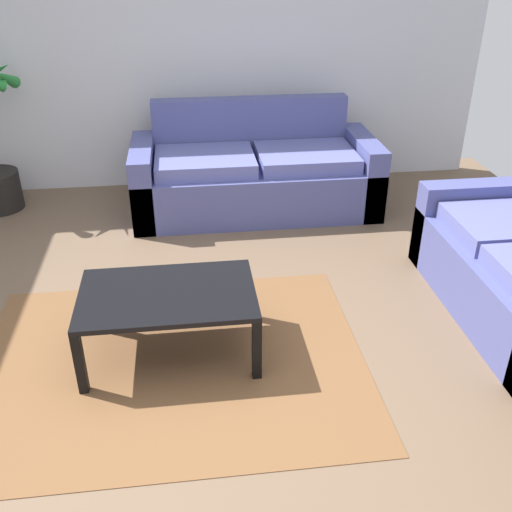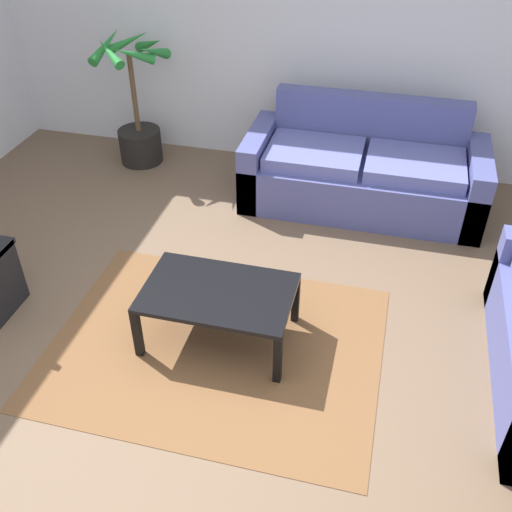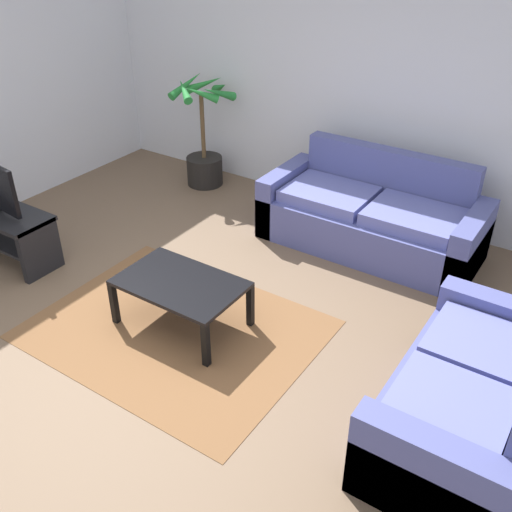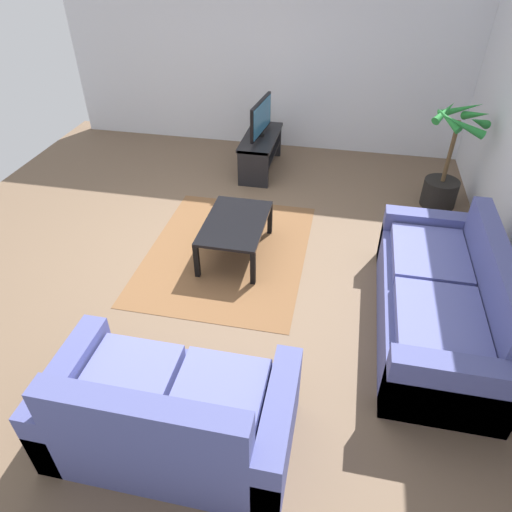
# 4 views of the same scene
# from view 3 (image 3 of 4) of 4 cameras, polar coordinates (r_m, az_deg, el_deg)

# --- Properties ---
(ground_plane) EXTENTS (6.60, 6.60, 0.00)m
(ground_plane) POSITION_cam_3_polar(r_m,az_deg,el_deg) (4.67, -9.53, -8.26)
(ground_plane) COLOR brown
(wall_back) EXTENTS (6.00, 0.06, 2.70)m
(wall_back) POSITION_cam_3_polar(r_m,az_deg,el_deg) (6.30, 8.54, 16.49)
(wall_back) COLOR silver
(wall_back) RESTS_ON ground
(couch_main) EXTENTS (2.09, 0.90, 0.90)m
(couch_main) POSITION_cam_3_polar(r_m,az_deg,el_deg) (5.78, 11.28, 3.61)
(couch_main) COLOR #4C518C
(couch_main) RESTS_ON ground
(couch_loveseat) EXTENTS (0.90, 1.63, 0.90)m
(couch_loveseat) POSITION_cam_3_polar(r_m,az_deg,el_deg) (3.96, 20.58, -13.23)
(couch_loveseat) COLOR #4C518C
(couch_loveseat) RESTS_ON ground
(tv_stand) EXTENTS (1.10, 0.45, 0.51)m
(tv_stand) POSITION_cam_3_polar(r_m,az_deg,el_deg) (5.96, -23.60, 2.63)
(tv_stand) COLOR black
(tv_stand) RESTS_ON ground
(coffee_table) EXTENTS (0.98, 0.63, 0.41)m
(coffee_table) POSITION_cam_3_polar(r_m,az_deg,el_deg) (4.61, -7.40, -3.02)
(coffee_table) COLOR black
(coffee_table) RESTS_ON ground
(area_rug) EXTENTS (2.20, 1.70, 0.01)m
(area_rug) POSITION_cam_3_polar(r_m,az_deg,el_deg) (4.76, -7.89, -7.10)
(area_rug) COLOR brown
(area_rug) RESTS_ON ground
(potted_palm) EXTENTS (0.68, 0.67, 1.29)m
(potted_palm) POSITION_cam_3_polar(r_m,az_deg,el_deg) (6.98, -5.09, 10.62)
(potted_palm) COLOR black
(potted_palm) RESTS_ON ground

